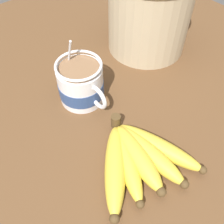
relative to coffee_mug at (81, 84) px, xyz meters
The scene contains 4 objects.
table 10.98cm from the coffee_mug, ahead, with size 128.36×128.36×2.94cm.
coffee_mug is the anchor object (origin of this frame).
banana_bunch 20.63cm from the coffee_mug, ahead, with size 19.91×20.75×4.19cm.
woven_basket 26.79cm from the coffee_mug, 100.31° to the left, with size 22.08×22.08×19.93cm.
Camera 1 is at (25.50, -20.05, 46.12)cm, focal length 40.00 mm.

